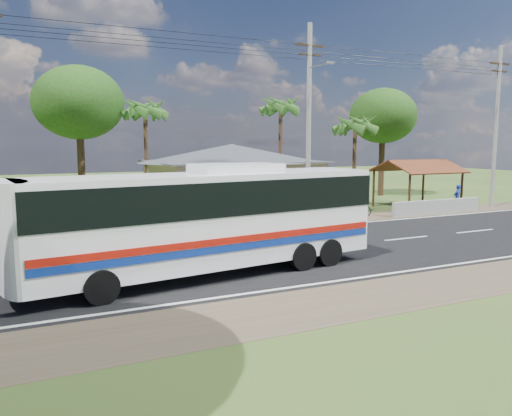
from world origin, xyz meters
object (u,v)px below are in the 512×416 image
at_px(coach_bus, 211,212).
at_px(person, 457,197).
at_px(motorcycle, 358,209).
at_px(waiting_shed, 418,168).

xyz_separation_m(coach_bus, person, (20.62, 8.56, -1.30)).
bearing_deg(motorcycle, waiting_shed, -59.24).
relative_size(waiting_shed, motorcycle, 2.92).
xyz_separation_m(waiting_shed, motorcycle, (-6.25, -1.69, -2.26)).
bearing_deg(coach_bus, motorcycle, 28.04).
xyz_separation_m(waiting_shed, person, (1.58, -2.12, -1.87)).
relative_size(coach_bus, motorcycle, 6.96).
bearing_deg(waiting_shed, coach_bus, -150.71).
relative_size(coach_bus, person, 7.20).
height_order(waiting_shed, person, waiting_shed).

